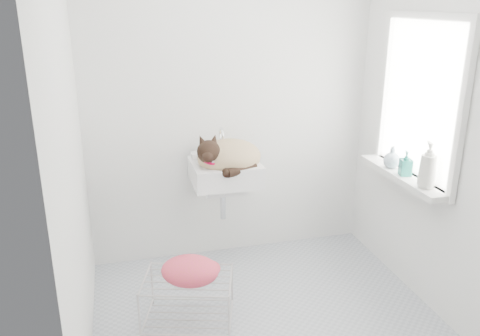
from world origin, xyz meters
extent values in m
cube|color=#B1B7BF|center=(0.00, 0.00, 0.00)|extent=(2.20, 2.00, 0.02)
cube|color=white|center=(0.00, 1.00, 1.25)|extent=(2.20, 0.02, 2.50)
cube|color=white|center=(1.10, 0.00, 1.25)|extent=(0.02, 2.00, 2.50)
cube|color=white|center=(-1.10, 0.00, 1.25)|extent=(0.02, 2.00, 2.50)
cube|color=white|center=(1.09, 0.20, 1.35)|extent=(0.01, 0.80, 1.00)
cube|color=white|center=(1.07, 0.20, 1.35)|extent=(0.04, 0.90, 1.10)
cube|color=white|center=(1.01, 0.20, 0.83)|extent=(0.16, 0.88, 0.04)
cube|color=white|center=(-0.11, 0.74, 0.85)|extent=(0.49, 0.42, 0.19)
ellipsoid|color=tan|center=(-0.08, 0.73, 0.88)|extent=(0.48, 0.42, 0.23)
sphere|color=black|center=(-0.25, 0.66, 0.99)|extent=(0.18, 0.18, 0.17)
torus|color=#BD002F|center=(-0.23, 0.65, 0.94)|extent=(0.16, 0.15, 0.07)
cube|color=beige|center=(-0.50, 0.10, 0.15)|extent=(0.63, 0.52, 0.32)
ellipsoid|color=#CB5F1D|center=(-0.49, 0.06, 0.35)|extent=(0.43, 0.38, 0.15)
imported|color=silver|center=(1.00, -0.07, 0.85)|extent=(0.11, 0.11, 0.25)
imported|color=#187062|center=(1.00, 0.16, 0.85)|extent=(0.09, 0.09, 0.17)
imported|color=#AEC4D4|center=(1.00, 0.33, 0.85)|extent=(0.17, 0.17, 0.15)
camera|label=1|loc=(-0.86, -2.57, 1.97)|focal=36.82mm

